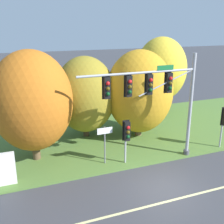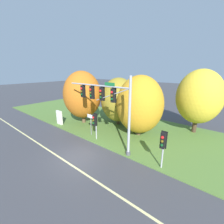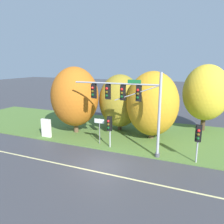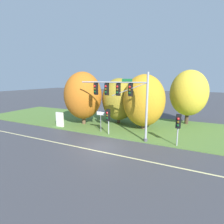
{
  "view_description": "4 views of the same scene",
  "coord_description": "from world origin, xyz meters",
  "px_view_note": "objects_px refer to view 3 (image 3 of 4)",
  "views": [
    {
      "loc": [
        -7.59,
        -11.58,
        8.7
      ],
      "look_at": [
        -1.44,
        4.28,
        3.27
      ],
      "focal_mm": 45.0,
      "sensor_mm": 36.0,
      "label": 1
    },
    {
      "loc": [
        9.84,
        -7.08,
        7.38
      ],
      "look_at": [
        1.44,
        3.05,
        3.62
      ],
      "focal_mm": 24.0,
      "sensor_mm": 36.0,
      "label": 2
    },
    {
      "loc": [
        6.53,
        -13.9,
        7.62
      ],
      "look_at": [
        -0.97,
        3.82,
        3.26
      ],
      "focal_mm": 35.0,
      "sensor_mm": 36.0,
      "label": 3
    },
    {
      "loc": [
        7.74,
        -13.71,
        6.33
      ],
      "look_at": [
        -0.85,
        3.97,
        2.54
      ],
      "focal_mm": 28.0,
      "sensor_mm": 36.0,
      "label": 4
    }
  ],
  "objects_px": {
    "pedestrian_signal_further_along": "(109,126)",
    "tree_behind_signpost": "(153,104)",
    "pedestrian_signal_near_kerb": "(198,136)",
    "tree_nearest_road": "(75,97)",
    "info_kiosk": "(46,128)",
    "tree_left_of_mast": "(120,101)",
    "traffic_signal_mast": "(128,100)",
    "route_sign_post": "(99,127)",
    "tree_mid_verge": "(206,93)"
  },
  "relations": [
    {
      "from": "pedestrian_signal_near_kerb",
      "to": "tree_nearest_road",
      "type": "bearing_deg",
      "value": 166.22
    },
    {
      "from": "pedestrian_signal_near_kerb",
      "to": "tree_left_of_mast",
      "type": "height_order",
      "value": "tree_left_of_mast"
    },
    {
      "from": "tree_left_of_mast",
      "to": "info_kiosk",
      "type": "bearing_deg",
      "value": -139.35
    },
    {
      "from": "tree_left_of_mast",
      "to": "tree_nearest_road",
      "type": "bearing_deg",
      "value": -147.7
    },
    {
      "from": "route_sign_post",
      "to": "info_kiosk",
      "type": "xyz_separation_m",
      "value": [
        -5.93,
        -0.36,
        -0.72
      ]
    },
    {
      "from": "traffic_signal_mast",
      "to": "route_sign_post",
      "type": "xyz_separation_m",
      "value": [
        -3.07,
        0.81,
        -2.9
      ]
    },
    {
      "from": "traffic_signal_mast",
      "to": "info_kiosk",
      "type": "bearing_deg",
      "value": 177.17
    },
    {
      "from": "route_sign_post",
      "to": "pedestrian_signal_further_along",
      "type": "bearing_deg",
      "value": -24.06
    },
    {
      "from": "traffic_signal_mast",
      "to": "tree_mid_verge",
      "type": "height_order",
      "value": "tree_mid_verge"
    },
    {
      "from": "traffic_signal_mast",
      "to": "tree_left_of_mast",
      "type": "height_order",
      "value": "traffic_signal_mast"
    },
    {
      "from": "tree_nearest_road",
      "to": "route_sign_post",
      "type": "bearing_deg",
      "value": -29.38
    },
    {
      "from": "pedestrian_signal_further_along",
      "to": "route_sign_post",
      "type": "height_order",
      "value": "pedestrian_signal_further_along"
    },
    {
      "from": "pedestrian_signal_near_kerb",
      "to": "tree_mid_verge",
      "type": "bearing_deg",
      "value": 88.08
    },
    {
      "from": "tree_nearest_road",
      "to": "tree_mid_verge",
      "type": "xyz_separation_m",
      "value": [
        12.91,
        6.23,
        0.34
      ]
    },
    {
      "from": "route_sign_post",
      "to": "tree_behind_signpost",
      "type": "relative_size",
      "value": 0.37
    },
    {
      "from": "tree_behind_signpost",
      "to": "info_kiosk",
      "type": "bearing_deg",
      "value": -158.71
    },
    {
      "from": "traffic_signal_mast",
      "to": "tree_left_of_mast",
      "type": "bearing_deg",
      "value": 116.94
    },
    {
      "from": "pedestrian_signal_near_kerb",
      "to": "info_kiosk",
      "type": "distance_m",
      "value": 14.59
    },
    {
      "from": "tree_behind_signpost",
      "to": "info_kiosk",
      "type": "height_order",
      "value": "tree_behind_signpost"
    },
    {
      "from": "pedestrian_signal_near_kerb",
      "to": "tree_left_of_mast",
      "type": "relative_size",
      "value": 0.48
    },
    {
      "from": "traffic_signal_mast",
      "to": "tree_behind_signpost",
      "type": "distance_m",
      "value": 4.61
    },
    {
      "from": "tree_nearest_road",
      "to": "tree_left_of_mast",
      "type": "height_order",
      "value": "tree_nearest_road"
    },
    {
      "from": "tree_mid_verge",
      "to": "pedestrian_signal_near_kerb",
      "type": "bearing_deg",
      "value": -91.92
    },
    {
      "from": "tree_behind_signpost",
      "to": "info_kiosk",
      "type": "distance_m",
      "value": 11.1
    },
    {
      "from": "traffic_signal_mast",
      "to": "tree_behind_signpost",
      "type": "height_order",
      "value": "traffic_signal_mast"
    },
    {
      "from": "route_sign_post",
      "to": "tree_left_of_mast",
      "type": "relative_size",
      "value": 0.39
    },
    {
      "from": "route_sign_post",
      "to": "tree_mid_verge",
      "type": "xyz_separation_m",
      "value": [
        8.91,
        8.48,
        2.61
      ]
    },
    {
      "from": "pedestrian_signal_near_kerb",
      "to": "tree_nearest_road",
      "type": "xyz_separation_m",
      "value": [
        -12.59,
        3.09,
        1.75
      ]
    },
    {
      "from": "traffic_signal_mast",
      "to": "tree_nearest_road",
      "type": "bearing_deg",
      "value": 156.6
    },
    {
      "from": "traffic_signal_mast",
      "to": "route_sign_post",
      "type": "height_order",
      "value": "traffic_signal_mast"
    },
    {
      "from": "info_kiosk",
      "to": "tree_left_of_mast",
      "type": "bearing_deg",
      "value": 40.65
    },
    {
      "from": "tree_behind_signpost",
      "to": "route_sign_post",
      "type": "bearing_deg",
      "value": -139.22
    },
    {
      "from": "info_kiosk",
      "to": "traffic_signal_mast",
      "type": "bearing_deg",
      "value": -2.83
    },
    {
      "from": "tree_nearest_road",
      "to": "tree_mid_verge",
      "type": "relative_size",
      "value": 0.97
    },
    {
      "from": "pedestrian_signal_further_along",
      "to": "tree_behind_signpost",
      "type": "relative_size",
      "value": 0.43
    },
    {
      "from": "tree_nearest_road",
      "to": "tree_left_of_mast",
      "type": "relative_size",
      "value": 1.13
    },
    {
      "from": "tree_nearest_road",
      "to": "info_kiosk",
      "type": "height_order",
      "value": "tree_nearest_road"
    },
    {
      "from": "tree_nearest_road",
      "to": "tree_mid_verge",
      "type": "bearing_deg",
      "value": 25.76
    },
    {
      "from": "tree_nearest_road",
      "to": "info_kiosk",
      "type": "distance_m",
      "value": 4.42
    },
    {
      "from": "pedestrian_signal_further_along",
      "to": "pedestrian_signal_near_kerb",
      "type": "bearing_deg",
      "value": -2.23
    },
    {
      "from": "route_sign_post",
      "to": "tree_behind_signpost",
      "type": "distance_m",
      "value": 5.76
    },
    {
      "from": "tree_left_of_mast",
      "to": "tree_behind_signpost",
      "type": "relative_size",
      "value": 0.93
    },
    {
      "from": "tree_nearest_road",
      "to": "tree_behind_signpost",
      "type": "bearing_deg",
      "value": 9.16
    },
    {
      "from": "traffic_signal_mast",
      "to": "pedestrian_signal_near_kerb",
      "type": "height_order",
      "value": "traffic_signal_mast"
    },
    {
      "from": "traffic_signal_mast",
      "to": "tree_mid_verge",
      "type": "xyz_separation_m",
      "value": [
        5.85,
        9.28,
        -0.29
      ]
    },
    {
      "from": "pedestrian_signal_near_kerb",
      "to": "pedestrian_signal_further_along",
      "type": "relative_size",
      "value": 1.05
    },
    {
      "from": "pedestrian_signal_near_kerb",
      "to": "route_sign_post",
      "type": "height_order",
      "value": "pedestrian_signal_near_kerb"
    },
    {
      "from": "traffic_signal_mast",
      "to": "info_kiosk",
      "type": "height_order",
      "value": "traffic_signal_mast"
    },
    {
      "from": "pedestrian_signal_near_kerb",
      "to": "info_kiosk",
      "type": "relative_size",
      "value": 1.6
    },
    {
      "from": "pedestrian_signal_further_along",
      "to": "tree_nearest_road",
      "type": "distance_m",
      "value": 6.22
    }
  ]
}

